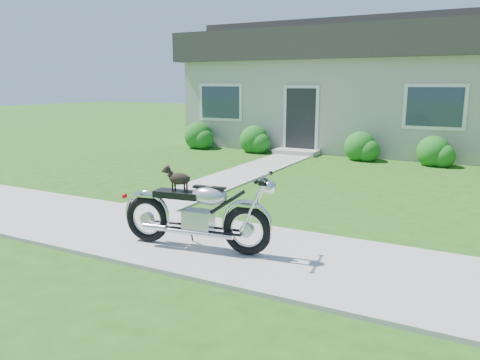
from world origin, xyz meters
The scene contains 8 objects.
ground centered at (0.00, 0.00, 0.00)m, with size 80.00×80.00×0.00m, color #235114.
sidewalk centered at (0.00, 0.00, 0.02)m, with size 24.00×2.20×0.04m, color #9E9B93.
walkway centered at (-1.50, 5.00, 0.01)m, with size 1.20×8.00×0.03m, color #9E9B93.
house centered at (0.00, 11.99, 2.16)m, with size 12.60×7.03×4.50m.
shrub_row centered at (0.36, 8.50, 0.43)m, with size 10.84×1.16×1.16m.
potted_plant_left centered at (-3.19, 8.55, 0.32)m, with size 0.58×0.51×0.65m, color #215516.
potted_plant_right centered at (0.53, 8.55, 0.42)m, with size 0.47×0.47×0.84m, color #2D6E1E.
motorcycle_with_dog centered at (0.52, -0.31, 0.54)m, with size 2.22×0.64×1.11m.
Camera 1 is at (3.85, -5.42, 2.25)m, focal length 35.00 mm.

